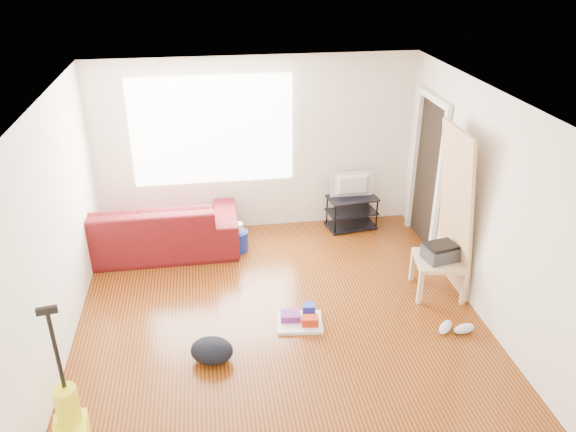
{
  "coord_description": "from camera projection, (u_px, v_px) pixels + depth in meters",
  "views": [
    {
      "loc": [
        -0.7,
        -4.97,
        3.87
      ],
      "look_at": [
        0.16,
        0.6,
        1.07
      ],
      "focal_mm": 35.0,
      "sensor_mm": 36.0,
      "label": 1
    }
  ],
  "objects": [
    {
      "name": "toilet_paper",
      "position": [
        239.0,
        237.0,
        7.67
      ],
      "size": [
        0.13,
        0.13,
        0.12
      ],
      "primitive_type": "cylinder",
      "color": "white",
      "rests_on": "bucket"
    },
    {
      "name": "sneakers",
      "position": [
        455.0,
        328.0,
        6.12
      ],
      "size": [
        0.45,
        0.27,
        0.1
      ],
      "rotation": [
        0.0,
        0.0,
        0.37
      ],
      "color": "silver",
      "rests_on": "ground"
    },
    {
      "name": "cleaning_tray",
      "position": [
        301.0,
        319.0,
        6.26
      ],
      "size": [
        0.54,
        0.45,
        0.18
      ],
      "rotation": [
        0.0,
        0.0,
        -0.12
      ],
      "color": "white",
      "rests_on": "ground"
    },
    {
      "name": "printer",
      "position": [
        441.0,
        252.0,
        6.6
      ],
      "size": [
        0.43,
        0.36,
        0.2
      ],
      "rotation": [
        0.0,
        0.0,
        0.2
      ],
      "color": "#2F2E35",
      "rests_on": "side_table"
    },
    {
      "name": "vacuum",
      "position": [
        69.0,
        416.0,
        4.74
      ],
      "size": [
        0.32,
        0.36,
        1.32
      ],
      "rotation": [
        0.0,
        0.0,
        0.16
      ],
      "color": "yellow",
      "rests_on": "ground"
    },
    {
      "name": "side_table",
      "position": [
        439.0,
        264.0,
        6.68
      ],
      "size": [
        0.65,
        0.65,
        0.46
      ],
      "rotation": [
        0.0,
        0.0,
        -0.17
      ],
      "color": "tan",
      "rests_on": "ground"
    },
    {
      "name": "room",
      "position": [
        286.0,
        220.0,
        5.8
      ],
      "size": [
        4.51,
        5.01,
        2.51
      ],
      "color": "#4B1E07",
      "rests_on": "ground"
    },
    {
      "name": "door_panel",
      "position": [
        445.0,
        284.0,
        6.98
      ],
      "size": [
        0.25,
        0.81,
        2.03
      ],
      "primitive_type": "cube",
      "rotation": [
        0.0,
        -0.1,
        0.0
      ],
      "color": "tan",
      "rests_on": "ground"
    },
    {
      "name": "backpack",
      "position": [
        213.0,
        360.0,
        5.73
      ],
      "size": [
        0.53,
        0.47,
        0.24
      ],
      "primitive_type": "ellipsoid",
      "rotation": [
        0.0,
        0.0,
        -0.33
      ],
      "color": "black",
      "rests_on": "ground"
    },
    {
      "name": "sofa",
      "position": [
        145.0,
        251.0,
        7.72
      ],
      "size": [
        2.55,
        1.0,
        0.74
      ],
      "primitive_type": "imported",
      "rotation": [
        0.0,
        0.0,
        3.14
      ],
      "color": "#43100C",
      "rests_on": "ground"
    },
    {
      "name": "bucket",
      "position": [
        238.0,
        250.0,
        7.76
      ],
      "size": [
        0.35,
        0.35,
        0.28
      ],
      "primitive_type": "cylinder",
      "rotation": [
        0.0,
        0.0,
        -0.3
      ],
      "color": "#122498",
      "rests_on": "ground"
    },
    {
      "name": "tv_stand",
      "position": [
        352.0,
        212.0,
        8.25
      ],
      "size": [
        0.76,
        0.5,
        0.49
      ],
      "rotation": [
        0.0,
        0.0,
        0.14
      ],
      "color": "black",
      "rests_on": "ground"
    },
    {
      "name": "tv",
      "position": [
        353.0,
        186.0,
        8.06
      ],
      "size": [
        0.64,
        0.08,
        0.37
      ],
      "primitive_type": "imported",
      "rotation": [
        0.0,
        0.0,
        3.14
      ],
      "color": "black",
      "rests_on": "tv_stand"
    }
  ]
}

